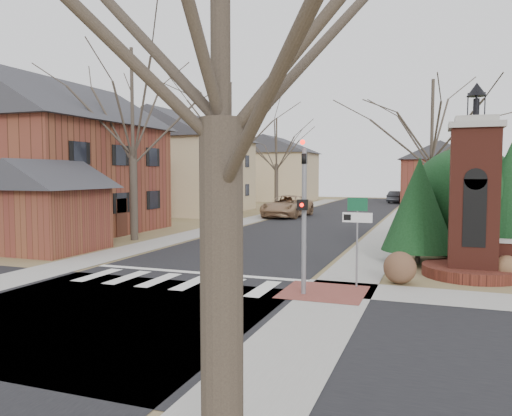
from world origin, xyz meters
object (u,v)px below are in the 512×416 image
at_px(traffic_signal_pole, 304,205).
at_px(brick_gate_monument, 473,213).
at_px(pickup_truck, 287,206).
at_px(sign_post, 357,224).
at_px(distant_car, 397,197).

bearing_deg(traffic_signal_pole, brick_gate_monument, 43.24).
relative_size(traffic_signal_pole, pickup_truck, 0.73).
relative_size(sign_post, pickup_truck, 0.45).
bearing_deg(pickup_truck, sign_post, -65.34).
xyz_separation_m(brick_gate_monument, distant_car, (-5.60, 42.72, -1.47)).
distance_m(traffic_signal_pole, brick_gate_monument, 6.47).
height_order(sign_post, distant_car, sign_post).
relative_size(traffic_signal_pole, distant_car, 1.07).
height_order(traffic_signal_pole, brick_gate_monument, brick_gate_monument).
bearing_deg(pickup_truck, brick_gate_monument, -54.88).
bearing_deg(sign_post, traffic_signal_pole, -132.43).
xyz_separation_m(traffic_signal_pole, pickup_truck, (-7.70, 24.40, -1.73)).
bearing_deg(brick_gate_monument, pickup_truck, 121.83).
distance_m(traffic_signal_pole, distant_car, 47.19).
xyz_separation_m(pickup_truck, distant_car, (6.80, 22.75, -0.16)).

